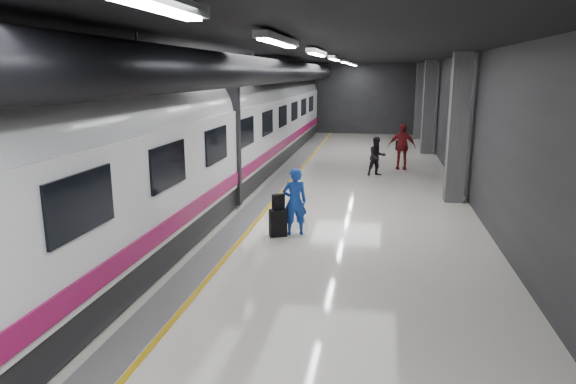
{
  "coord_description": "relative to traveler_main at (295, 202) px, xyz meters",
  "views": [
    {
      "loc": [
        2.2,
        -14.2,
        3.89
      ],
      "look_at": [
        0.14,
        -2.62,
        1.16
      ],
      "focal_mm": 32.0,
      "sensor_mm": 36.0,
      "label": 1
    }
  ],
  "objects": [
    {
      "name": "shoulder_bag",
      "position": [
        -0.37,
        -0.18,
        0.02
      ],
      "size": [
        0.32,
        0.29,
        0.38
      ],
      "primitive_type": "cube",
      "rotation": [
        0.0,
        0.0,
        0.64
      ],
      "color": "black",
      "rests_on": "suitcase_main"
    },
    {
      "name": "suitcase_main",
      "position": [
        -0.38,
        -0.2,
        -0.5
      ],
      "size": [
        0.47,
        0.4,
        0.66
      ],
      "primitive_type": "cube",
      "rotation": [
        0.0,
        0.0,
        0.43
      ],
      "color": "black",
      "rests_on": "ground"
    },
    {
      "name": "traveler_far_b",
      "position": [
        2.91,
        9.57,
        0.11
      ],
      "size": [
        1.16,
        0.61,
        1.89
      ],
      "primitive_type": "imported",
      "rotation": [
        0.0,
        0.0,
        -0.14
      ],
      "color": "maroon",
      "rests_on": "ground"
    },
    {
      "name": "traveler_main",
      "position": [
        0.0,
        0.0,
        0.0
      ],
      "size": [
        0.71,
        0.58,
        1.67
      ],
      "primitive_type": "imported",
      "rotation": [
        0.0,
        0.0,
        3.49
      ],
      "color": "blue",
      "rests_on": "ground"
    },
    {
      "name": "platform_hall",
      "position": [
        -0.53,
        3.18,
        2.7
      ],
      "size": [
        10.02,
        40.02,
        4.51
      ],
      "color": "black",
      "rests_on": "ground"
    },
    {
      "name": "traveler_far_a",
      "position": [
        1.92,
        7.92,
        -0.08
      ],
      "size": [
        0.9,
        0.82,
        1.5
      ],
      "primitive_type": "imported",
      "rotation": [
        0.0,
        0.0,
        0.44
      ],
      "color": "black",
      "rests_on": "ground"
    },
    {
      "name": "train",
      "position": [
        -3.49,
        2.22,
        1.24
      ],
      "size": [
        3.05,
        38.0,
        4.05
      ],
      "color": "black",
      "rests_on": "ground"
    },
    {
      "name": "suitcase_far",
      "position": [
        3.0,
        15.17,
        -0.6
      ],
      "size": [
        0.33,
        0.23,
        0.46
      ],
      "primitive_type": "cube",
      "rotation": [
        0.0,
        0.0,
        -0.1
      ],
      "color": "black",
      "rests_on": "ground"
    },
    {
      "name": "ground",
      "position": [
        -0.24,
        2.22,
        -0.83
      ],
      "size": [
        40.0,
        40.0,
        0.0
      ],
      "primitive_type": "plane",
      "color": "silver",
      "rests_on": "ground"
    }
  ]
}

